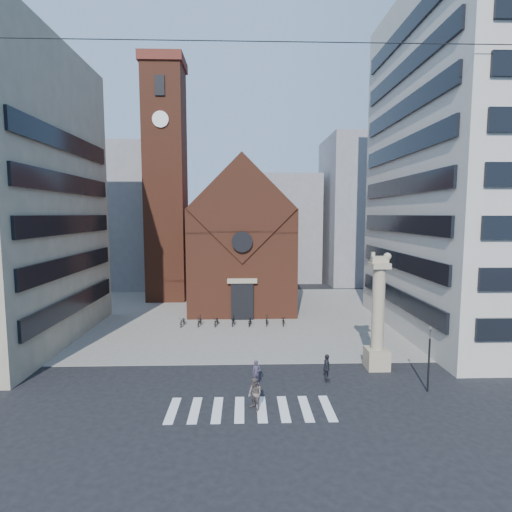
# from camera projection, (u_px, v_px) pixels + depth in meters

# --- Properties ---
(ground) EXTENTS (120.00, 120.00, 0.00)m
(ground) POSITION_uv_depth(u_px,v_px,m) (241.00, 387.00, 26.33)
(ground) COLOR black
(ground) RESTS_ON ground
(piazza) EXTENTS (46.00, 30.00, 0.05)m
(piazza) POSITION_uv_depth(u_px,v_px,m) (242.00, 315.00, 45.22)
(piazza) COLOR gray
(piazza) RESTS_ON ground
(zebra_crossing) EXTENTS (10.20, 3.20, 0.01)m
(zebra_crossing) POSITION_uv_depth(u_px,v_px,m) (251.00, 409.00, 23.37)
(zebra_crossing) COLOR white
(zebra_crossing) RESTS_ON ground
(church) EXTENTS (12.00, 16.65, 18.00)m
(church) POSITION_uv_depth(u_px,v_px,m) (242.00, 241.00, 50.39)
(church) COLOR brown
(church) RESTS_ON ground
(campanile) EXTENTS (5.50, 5.50, 31.20)m
(campanile) POSITION_uv_depth(u_px,v_px,m) (166.00, 181.00, 52.22)
(campanile) COLOR brown
(campanile) RESTS_ON ground
(building_right) EXTENTS (18.00, 22.00, 32.00)m
(building_right) POSITION_uv_depth(u_px,v_px,m) (498.00, 165.00, 37.33)
(building_right) COLOR #B7B1A6
(building_right) RESTS_ON ground
(bg_block_left) EXTENTS (16.00, 14.00, 22.00)m
(bg_block_left) POSITION_uv_depth(u_px,v_px,m) (119.00, 217.00, 64.35)
(bg_block_left) COLOR gray
(bg_block_left) RESTS_ON ground
(bg_block_mid) EXTENTS (14.00, 12.00, 18.00)m
(bg_block_mid) POSITION_uv_depth(u_px,v_px,m) (277.00, 228.00, 70.32)
(bg_block_mid) COLOR gray
(bg_block_mid) RESTS_ON ground
(bg_block_right) EXTENTS (16.00, 14.00, 24.00)m
(bg_block_right) POSITION_uv_depth(u_px,v_px,m) (372.00, 211.00, 67.51)
(bg_block_right) COLOR gray
(bg_block_right) RESTS_ON ground
(lion_column) EXTENTS (1.63, 1.60, 8.68)m
(lion_column) POSITION_uv_depth(u_px,v_px,m) (378.00, 323.00, 29.26)
(lion_column) COLOR tan
(lion_column) RESTS_ON ground
(traffic_light) EXTENTS (0.13, 0.16, 4.30)m
(traffic_light) POSITION_uv_depth(u_px,v_px,m) (429.00, 357.00, 25.47)
(traffic_light) COLOR black
(traffic_light) RESTS_ON ground
(pedestrian_0) EXTENTS (0.67, 0.52, 1.63)m
(pedestrian_0) POSITION_uv_depth(u_px,v_px,m) (257.00, 372.00, 26.75)
(pedestrian_0) COLOR #342D3F
(pedestrian_0) RESTS_ON ground
(pedestrian_1) EXTENTS (1.14, 1.19, 1.93)m
(pedestrian_1) POSITION_uv_depth(u_px,v_px,m) (255.00, 394.00, 23.21)
(pedestrian_1) COLOR #594C47
(pedestrian_1) RESTS_ON ground
(pedestrian_2) EXTENTS (0.60, 1.17, 1.92)m
(pedestrian_2) POSITION_uv_depth(u_px,v_px,m) (327.00, 368.00, 27.13)
(pedestrian_2) COLOR #222128
(pedestrian_2) RESTS_ON ground
(scooter_0) EXTENTS (0.84, 1.85, 0.94)m
(scooter_0) POSITION_uv_depth(u_px,v_px,m) (183.00, 321.00, 40.60)
(scooter_0) COLOR black
(scooter_0) RESTS_ON piazza
(scooter_1) EXTENTS (0.70, 1.78, 1.04)m
(scooter_1) POSITION_uv_depth(u_px,v_px,m) (200.00, 321.00, 40.65)
(scooter_1) COLOR black
(scooter_1) RESTS_ON piazza
(scooter_2) EXTENTS (0.84, 1.85, 0.94)m
(scooter_2) POSITION_uv_depth(u_px,v_px,m) (216.00, 321.00, 40.70)
(scooter_2) COLOR black
(scooter_2) RESTS_ON piazza
(scooter_3) EXTENTS (0.70, 1.78, 1.04)m
(scooter_3) POSITION_uv_depth(u_px,v_px,m) (233.00, 321.00, 40.75)
(scooter_3) COLOR black
(scooter_3) RESTS_ON piazza
(scooter_4) EXTENTS (0.84, 1.85, 0.94)m
(scooter_4) POSITION_uv_depth(u_px,v_px,m) (250.00, 321.00, 40.81)
(scooter_4) COLOR black
(scooter_4) RESTS_ON piazza
(scooter_5) EXTENTS (0.70, 1.78, 1.04)m
(scooter_5) POSITION_uv_depth(u_px,v_px,m) (267.00, 320.00, 40.86)
(scooter_5) COLOR black
(scooter_5) RESTS_ON piazza
(scooter_6) EXTENTS (0.84, 1.85, 0.94)m
(scooter_6) POSITION_uv_depth(u_px,v_px,m) (283.00, 321.00, 40.91)
(scooter_6) COLOR black
(scooter_6) RESTS_ON piazza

